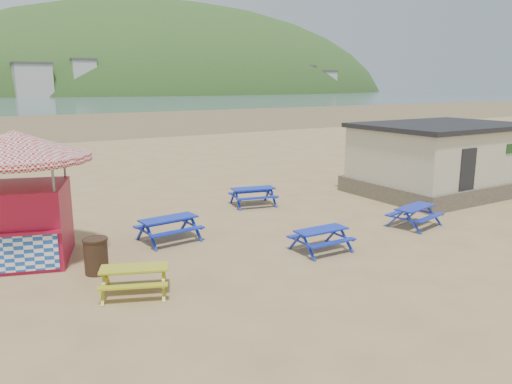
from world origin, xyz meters
TOP-DOWN VIEW (x-y plane):
  - ground at (0.00, 0.00)m, footprint 400.00×400.00m
  - wet_sand at (0.00, 55.00)m, footprint 400.00×400.00m
  - picnic_table_blue_a at (-2.83, 0.66)m, footprint 1.92×1.60m
  - picnic_table_blue_b at (1.88, 3.26)m, footprint 2.01×1.76m
  - picnic_table_blue_c at (7.90, 0.84)m, footprint 1.98×1.85m
  - picnic_table_blue_d at (0.66, -2.66)m, footprint 1.64×1.33m
  - picnic_table_blue_e at (5.13, -2.31)m, footprint 1.96×1.71m
  - picnic_table_blue_f at (8.89, -0.06)m, footprint 2.14×1.78m
  - picnic_table_yellow at (-5.08, -2.74)m, footprint 1.94×1.78m
  - ice_cream_kiosk at (-6.99, 1.11)m, footprint 5.21×5.21m
  - litter_bin at (-5.52, -0.96)m, footprint 0.66×0.66m
  - amenity_block at (10.50, 1.00)m, footprint 7.40×5.40m
  - headland_town at (90.00, 229.68)m, footprint 264.00×144.00m

SIDE VIEW (x-z plane):
  - headland_town at x=90.00m, z-range -63.91..44.09m
  - ground at x=0.00m, z-range 0.00..0.00m
  - wet_sand at x=0.00m, z-range 0.00..0.00m
  - picnic_table_blue_c at x=7.90m, z-range 0.00..0.66m
  - picnic_table_yellow at x=-5.08m, z-range 0.00..0.66m
  - picnic_table_blue_d at x=0.66m, z-range 0.00..0.68m
  - picnic_table_blue_e at x=5.13m, z-range 0.00..0.71m
  - picnic_table_blue_b at x=1.88m, z-range 0.00..0.73m
  - picnic_table_blue_a at x=-2.83m, z-range 0.00..0.76m
  - picnic_table_blue_f at x=8.89m, z-range 0.00..0.85m
  - litter_bin at x=-5.52m, z-range 0.01..0.97m
  - amenity_block at x=10.50m, z-range -0.01..3.14m
  - ice_cream_kiosk at x=-6.99m, z-range 0.48..4.17m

